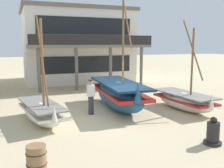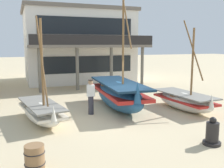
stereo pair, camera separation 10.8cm
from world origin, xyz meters
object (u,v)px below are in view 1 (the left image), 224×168
at_px(fishing_boat_near_left, 184,100).
at_px(fishing_boat_far_right, 41,111).
at_px(capstan_winch, 213,133).
at_px(fisherman_by_hull, 91,97).
at_px(harbor_building_main, 76,45).
at_px(wooden_barrel, 36,158).
at_px(fishing_boat_centre_large, 119,94).

xyz_separation_m(fishing_boat_near_left, fishing_boat_far_right, (-7.02, 0.46, -0.01)).
bearing_deg(fishing_boat_far_right, capstan_winch, -42.09).
bearing_deg(fisherman_by_hull, harbor_building_main, 79.55).
xyz_separation_m(fishing_boat_far_right, wooden_barrel, (-0.58, -4.32, -0.13)).
xyz_separation_m(fishing_boat_centre_large, fisherman_by_hull, (-1.68, -0.59, 0.06)).
distance_m(fishing_boat_centre_large, harbor_building_main, 11.62).
relative_size(fishing_boat_near_left, harbor_building_main, 0.47).
relative_size(capstan_winch, wooden_barrel, 1.36).
bearing_deg(fishing_boat_centre_large, capstan_winch, -79.25).
relative_size(wooden_barrel, harbor_building_main, 0.07).
height_order(fishing_boat_near_left, capstan_winch, fishing_boat_near_left).
distance_m(fishing_boat_far_right, capstan_winch, 6.84).
xyz_separation_m(wooden_barrel, harbor_building_main, (5.12, 16.69, 2.88)).
distance_m(capstan_winch, harbor_building_main, 17.20).
bearing_deg(capstan_winch, fishing_boat_far_right, 137.91).
xyz_separation_m(fishing_boat_near_left, capstan_winch, (-1.95, -4.13, -0.11)).
distance_m(capstan_winch, wooden_barrel, 5.67).
bearing_deg(fishing_boat_centre_large, fishing_boat_far_right, -165.62).
distance_m(fishing_boat_near_left, fishing_boat_centre_large, 3.37).
height_order(fishing_boat_far_right, fisherman_by_hull, fishing_boat_far_right).
height_order(fisherman_by_hull, capstan_winch, fisherman_by_hull).
distance_m(fishing_boat_far_right, harbor_building_main, 13.46).
distance_m(fishing_boat_centre_large, fishing_boat_far_right, 4.15).
relative_size(fisherman_by_hull, wooden_barrel, 2.41).
relative_size(fishing_boat_centre_large, wooden_barrel, 10.75).
height_order(fishing_boat_near_left, fisherman_by_hull, fishing_boat_near_left).
xyz_separation_m(fishing_boat_near_left, fishing_boat_centre_large, (-3.01, 1.49, 0.29)).
bearing_deg(fishing_boat_centre_large, fisherman_by_hull, -160.60).
bearing_deg(fishing_boat_near_left, harbor_building_main, 100.97).
bearing_deg(fishing_boat_far_right, fisherman_by_hull, 10.62).
bearing_deg(capstan_winch, fisherman_by_hull, 118.64).
bearing_deg(fishing_boat_far_right, harbor_building_main, 69.87).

